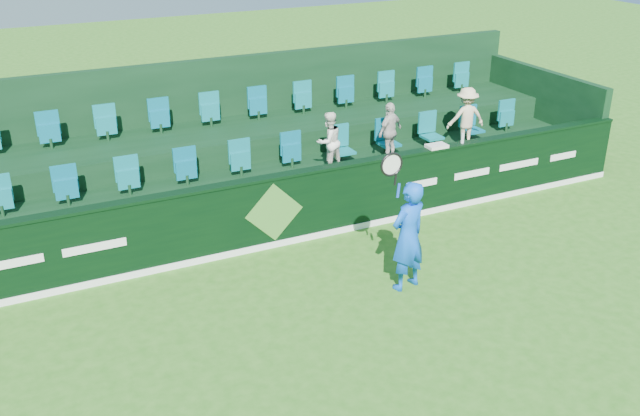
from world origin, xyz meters
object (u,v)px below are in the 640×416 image
tennis_player (408,235)px  towel (437,146)px  drinks_bottle (463,138)px  spectator_left (329,141)px  spectator_right (466,117)px  spectator_middle (390,131)px

tennis_player → towel: bearing=47.9°
drinks_bottle → spectator_left: bearing=154.9°
spectator_right → towel: spectator_right is taller
spectator_middle → spectator_right: bearing=157.0°
tennis_player → spectator_right: bearing=43.6°
spectator_middle → towel: size_ratio=3.00×
spectator_right → spectator_middle: bearing=10.8°
spectator_left → drinks_bottle: size_ratio=5.82×
tennis_player → drinks_bottle: bearing=40.7°
spectator_left → spectator_middle: (1.40, 0.00, 0.01)m
spectator_left → spectator_right: (3.30, 0.00, 0.06)m
spectator_left → spectator_right: size_ratio=0.91×
towel → drinks_bottle: size_ratio=1.98×
spectator_left → spectator_right: spectator_right is taller
tennis_player → drinks_bottle: size_ratio=11.91×
spectator_middle → towel: bearing=85.9°
tennis_player → towel: (2.10, 2.32, 0.45)m
spectator_middle → drinks_bottle: spectator_middle is taller
spectator_left → spectator_right: 3.30m
tennis_player → spectator_left: size_ratio=2.05×
tennis_player → drinks_bottle: tennis_player is taller
tennis_player → spectator_left: bearing=84.8°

